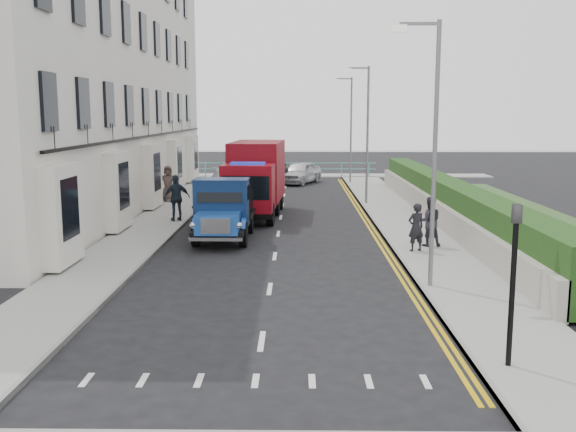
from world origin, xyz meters
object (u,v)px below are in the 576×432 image
object	(u,v)px
lamp_far	(349,124)
parked_car_front	(215,211)
red_lorry	(256,177)
lamp_near	(430,140)
pedestrian_east_near	(416,227)
bedford_lorry	(222,214)
lamp_mid	(365,127)

from	to	relation	value
lamp_far	parked_car_front	xyz separation A→B (m)	(-6.78, -17.00, -3.23)
red_lorry	parked_car_front	xyz separation A→B (m)	(-1.44, -3.42, -1.03)
lamp_near	pedestrian_east_near	size ratio (longest dim) A/B	4.35
bedford_lorry	red_lorry	world-z (taller)	red_lorry
bedford_lorry	parked_car_front	world-z (taller)	bedford_lorry
lamp_near	red_lorry	bearing A→B (deg)	113.24
lamp_mid	pedestrian_east_near	xyz separation A→B (m)	(0.52, -11.65, -3.07)
lamp_far	red_lorry	xyz separation A→B (m)	(-5.33, -13.58, -2.20)
red_lorry	lamp_mid	bearing A→B (deg)	37.16
red_lorry	parked_car_front	size ratio (longest dim) A/B	1.46
lamp_mid	bedford_lorry	xyz separation A→B (m)	(-6.16, -9.71, -2.93)
lamp_near	parked_car_front	size ratio (longest dim) A/B	1.56
lamp_mid	pedestrian_east_near	world-z (taller)	lamp_mid
lamp_far	red_lorry	bearing A→B (deg)	-111.45
lamp_far	lamp_near	bearing A→B (deg)	-90.00
red_lorry	pedestrian_east_near	bearing A→B (deg)	-50.76
red_lorry	parked_car_front	world-z (taller)	red_lorry
lamp_mid	parked_car_front	xyz separation A→B (m)	(-6.78, -7.00, -3.23)
lamp_near	lamp_mid	size ratio (longest dim) A/B	1.00
lamp_far	pedestrian_east_near	xyz separation A→B (m)	(0.52, -21.65, -3.07)
lamp_mid	red_lorry	xyz separation A→B (m)	(-5.33, -3.58, -2.20)
lamp_mid	bedford_lorry	world-z (taller)	lamp_mid
bedford_lorry	pedestrian_east_near	size ratio (longest dim) A/B	3.07
parked_car_front	pedestrian_east_near	xyz separation A→B (m)	(7.30, -4.65, 0.16)
parked_car_front	pedestrian_east_near	world-z (taller)	pedestrian_east_near
parked_car_front	lamp_mid	bearing A→B (deg)	39.91
parked_car_front	pedestrian_east_near	bearing A→B (deg)	-38.54
lamp_far	pedestrian_east_near	world-z (taller)	lamp_far
lamp_near	bedford_lorry	world-z (taller)	lamp_near
parked_car_front	pedestrian_east_near	distance (m)	8.66
lamp_near	lamp_far	world-z (taller)	same
pedestrian_east_near	parked_car_front	bearing A→B (deg)	-53.71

